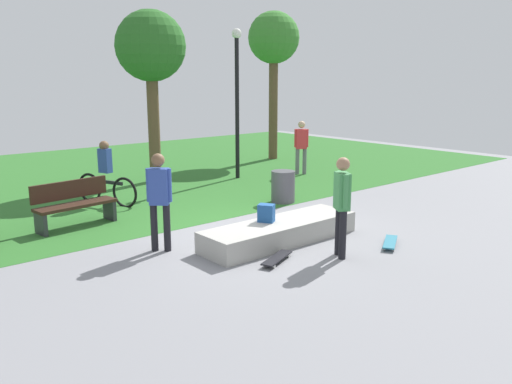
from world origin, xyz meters
TOP-DOWN VIEW (x-y plane):
  - ground_plane at (0.00, 0.00)m, footprint 28.00×28.00m
  - grass_lawn at (0.00, 7.53)m, footprint 26.60×12.94m
  - concrete_ledge at (0.12, -0.80)m, footprint 3.11×0.89m
  - backpack_on_ledge at (-0.08, -0.64)m, footprint 0.32×0.34m
  - skater_performing_trick at (0.32, -2.03)m, footprint 0.34×0.38m
  - skater_watching at (-1.77, 0.16)m, footprint 0.37×0.36m
  - skateboard_by_ledge at (1.44, -2.22)m, footprint 0.79×0.58m
  - skateboard_spare at (-0.65, -1.54)m, footprint 0.82×0.49m
  - park_bench_near_path at (-2.30, 2.59)m, footprint 1.64×0.65m
  - tree_young_birch at (6.72, 6.64)m, footprint 1.80×1.80m
  - tree_slender_maple at (1.29, 5.67)m, footprint 1.93×1.93m
  - lamp_post at (3.38, 4.52)m, footprint 0.28×0.28m
  - trash_bin at (2.28, 1.42)m, footprint 0.56×0.56m
  - pedestrian_with_backpack at (5.25, 3.76)m, footprint 0.44×0.45m
  - cyclist_on_bicycle at (-0.99, 3.95)m, footprint 0.71×1.72m

SIDE VIEW (x-z plane):
  - ground_plane at x=0.00m, z-range 0.00..0.00m
  - grass_lawn at x=0.00m, z-range 0.00..0.01m
  - skateboard_by_ledge at x=1.44m, z-range 0.02..0.10m
  - skateboard_spare at x=-0.65m, z-range 0.02..0.10m
  - concrete_ledge at x=0.12m, z-range 0.00..0.38m
  - trash_bin at x=2.28m, z-range 0.00..0.75m
  - park_bench_near_path at x=-2.30m, z-range 0.03..0.94m
  - backpack_on_ledge at x=-0.08m, z-range 0.38..0.70m
  - cyclist_on_bicycle at x=-0.99m, z-range -0.13..1.39m
  - skater_performing_trick at x=0.32m, z-range 0.14..1.80m
  - pedestrian_with_backpack at x=5.25m, z-range 0.16..1.79m
  - skater_watching at x=-1.77m, z-range 0.14..1.82m
  - lamp_post at x=3.38m, z-range 0.45..4.71m
  - tree_slender_maple at x=1.29m, z-range 1.30..6.01m
  - tree_young_birch at x=6.72m, z-range 1.54..6.72m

